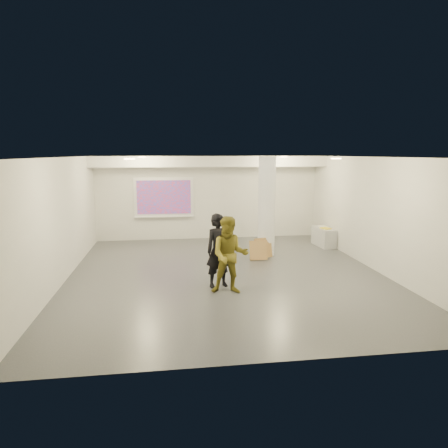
{
  "coord_description": "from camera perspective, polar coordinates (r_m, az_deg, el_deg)",
  "views": [
    {
      "loc": [
        -1.43,
        -9.87,
        3.1
      ],
      "look_at": [
        0.0,
        0.4,
        1.25
      ],
      "focal_mm": 32.0,
      "sensor_mm": 36.0,
      "label": 1
    }
  ],
  "objects": [
    {
      "name": "floor",
      "position": [
        10.45,
        0.31,
        -7.15
      ],
      "size": [
        8.0,
        9.0,
        0.01
      ],
      "primitive_type": "cube",
      "color": "#383B3F",
      "rests_on": "ground"
    },
    {
      "name": "ceiling",
      "position": [
        9.98,
        0.32,
        9.54
      ],
      "size": [
        8.0,
        9.0,
        0.01
      ],
      "primitive_type": "cube",
      "color": "silver",
      "rests_on": "floor"
    },
    {
      "name": "wall_back",
      "position": [
        14.53,
        -2.24,
        3.78
      ],
      "size": [
        8.0,
        0.01,
        3.0
      ],
      "primitive_type": "cube",
      "color": "silver",
      "rests_on": "floor"
    },
    {
      "name": "wall_front",
      "position": [
        5.79,
        6.75,
        -6.0
      ],
      "size": [
        8.0,
        0.01,
        3.0
      ],
      "primitive_type": "cube",
      "color": "silver",
      "rests_on": "floor"
    },
    {
      "name": "wall_left",
      "position": [
        10.33,
        -22.23,
        0.44
      ],
      "size": [
        0.01,
        9.0,
        3.0
      ],
      "primitive_type": "cube",
      "color": "silver",
      "rests_on": "floor"
    },
    {
      "name": "wall_right",
      "position": [
        11.38,
        20.67,
        1.38
      ],
      "size": [
        0.01,
        9.0,
        3.0
      ],
      "primitive_type": "cube",
      "color": "silver",
      "rests_on": "floor"
    },
    {
      "name": "soffit_band",
      "position": [
        13.9,
        -2.04,
        8.95
      ],
      "size": [
        8.0,
        1.1,
        0.36
      ],
      "primitive_type": "cube",
      "color": "silver",
      "rests_on": "ceiling"
    },
    {
      "name": "downlight_nw",
      "position": [
        12.4,
        -11.64,
        9.35
      ],
      "size": [
        0.22,
        0.22,
        0.02
      ],
      "primitive_type": "cylinder",
      "color": "#FFC487",
      "rests_on": "ceiling"
    },
    {
      "name": "downlight_ne",
      "position": [
        12.9,
        8.54,
        9.47
      ],
      "size": [
        0.22,
        0.22,
        0.02
      ],
      "primitive_type": "cylinder",
      "color": "#FFC487",
      "rests_on": "ceiling"
    },
    {
      "name": "downlight_sw",
      "position": [
        8.41,
        -13.34,
        9.03
      ],
      "size": [
        0.22,
        0.22,
        0.02
      ],
      "primitive_type": "cylinder",
      "color": "#FFC487",
      "rests_on": "ceiling"
    },
    {
      "name": "downlight_se",
      "position": [
        9.13,
        15.71,
        8.99
      ],
      "size": [
        0.22,
        0.22,
        0.02
      ],
      "primitive_type": "cylinder",
      "color": "#FFC487",
      "rests_on": "ceiling"
    },
    {
      "name": "column",
      "position": [
        12.14,
        6.12,
        2.48
      ],
      "size": [
        0.52,
        0.52,
        3.0
      ],
      "primitive_type": "cylinder",
      "color": "white",
      "rests_on": "floor"
    },
    {
      "name": "projection_screen",
      "position": [
        14.41,
        -8.57,
        3.73
      ],
      "size": [
        2.1,
        0.13,
        1.42
      ],
      "color": "white",
      "rests_on": "wall_back"
    },
    {
      "name": "credenza",
      "position": [
        13.86,
        14.07,
        -1.82
      ],
      "size": [
        0.53,
        1.09,
        0.62
      ],
      "primitive_type": "cube",
      "rotation": [
        0.0,
        0.0,
        0.08
      ],
      "color": "#A1A3A7",
      "rests_on": "floor"
    },
    {
      "name": "papers_stack",
      "position": [
        14.03,
        13.99,
        -0.34
      ],
      "size": [
        0.28,
        0.35,
        0.02
      ],
      "primitive_type": "cube",
      "rotation": [
        0.0,
        0.0,
        0.02
      ],
      "color": "silver",
      "rests_on": "credenza"
    },
    {
      "name": "postit_pad",
      "position": [
        13.68,
        14.33,
        -0.59
      ],
      "size": [
        0.33,
        0.38,
        0.03
      ],
      "primitive_type": "cube",
      "rotation": [
        0.0,
        0.0,
        0.33
      ],
      "color": "yellow",
      "rests_on": "credenza"
    },
    {
      "name": "cardboard_back",
      "position": [
        12.03,
        5.63,
        -3.41
      ],
      "size": [
        0.58,
        0.3,
        0.6
      ],
      "primitive_type": "cube",
      "rotation": [
        -0.21,
        0.0,
        0.25
      ],
      "color": "#9F7541",
      "rests_on": "floor"
    },
    {
      "name": "cardboard_front",
      "position": [
        11.77,
        4.93,
        -3.77
      ],
      "size": [
        0.53,
        0.21,
        0.57
      ],
      "primitive_type": "cube",
      "rotation": [
        -0.24,
        0.0,
        0.04
      ],
      "color": "#9F7541",
      "rests_on": "floor"
    },
    {
      "name": "woman",
      "position": [
        9.28,
        -0.73,
        -3.82
      ],
      "size": [
        0.72,
        0.58,
        1.73
      ],
      "primitive_type": "imported",
      "rotation": [
        0.0,
        0.0,
        0.29
      ],
      "color": "black",
      "rests_on": "floor"
    },
    {
      "name": "man",
      "position": [
        8.86,
        0.84,
        -4.48
      ],
      "size": [
        0.93,
        0.77,
        1.73
      ],
      "primitive_type": "imported",
      "rotation": [
        0.0,
        0.0,
        -0.14
      ],
      "color": "olive",
      "rests_on": "floor"
    }
  ]
}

